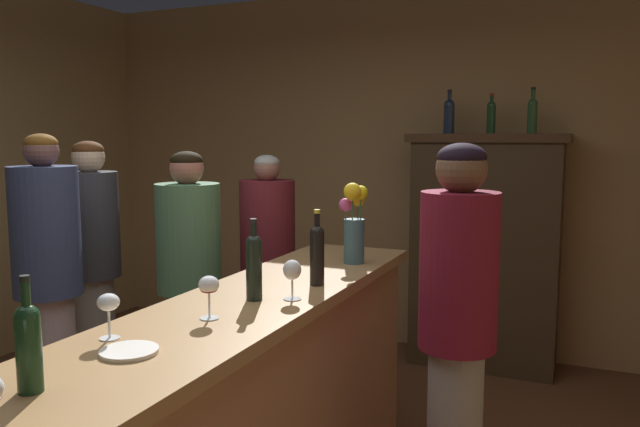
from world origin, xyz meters
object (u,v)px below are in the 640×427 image
object	(u,v)px
wine_bottle_rose	(254,264)
display_bottle_midleft	(491,115)
display_bottle_center	(532,114)
flower_arrangement	(354,222)
bartender	(457,327)
wine_glass_spare	(292,271)
wine_glass_mid	(108,305)
patron_in_navy	(48,282)
cheese_plate	(129,351)
patron_redhead	(268,264)
wine_bottle_chardonnay	(28,343)
wine_bottle_pinot	(317,252)
wine_glass_front	(209,287)
display_cabinet	(485,247)
patron_tall	(190,281)
patron_near_entrance	(93,263)
display_bottle_left	(449,114)

from	to	relation	value
wine_bottle_rose	display_bottle_midleft	world-z (taller)	display_bottle_midleft
display_bottle_center	flower_arrangement	bearing A→B (deg)	-112.52
bartender	wine_glass_spare	bearing A→B (deg)	30.95
wine_glass_spare	display_bottle_midleft	size ratio (longest dim) A/B	0.56
wine_glass_mid	patron_in_navy	world-z (taller)	patron_in_navy
cheese_plate	patron_redhead	xyz separation A→B (m)	(-0.69, 2.13, -0.20)
wine_bottle_rose	wine_glass_mid	world-z (taller)	wine_bottle_rose
wine_bottle_chardonnay	patron_redhead	size ratio (longest dim) A/B	0.19
wine_glass_spare	cheese_plate	bearing A→B (deg)	-103.02
wine_bottle_chardonnay	display_bottle_midleft	xyz separation A→B (m)	(0.59, 3.47, 0.66)
patron_redhead	cheese_plate	bearing A→B (deg)	8.04
wine_bottle_pinot	flower_arrangement	world-z (taller)	flower_arrangement
wine_bottle_chardonnay	wine_glass_front	world-z (taller)	wine_bottle_chardonnay
wine_glass_spare	patron_redhead	bearing A→B (deg)	121.66
cheese_plate	patron_in_navy	world-z (taller)	patron_in_navy
patron_in_navy	wine_glass_spare	bearing A→B (deg)	10.39
bartender	display_cabinet	bearing A→B (deg)	-77.90
cheese_plate	patron_redhead	distance (m)	2.25
wine_bottle_pinot	cheese_plate	size ratio (longest dim) A/B	1.90
wine_bottle_rose	patron_tall	size ratio (longest dim) A/B	0.20
wine_bottle_pinot	display_bottle_center	distance (m)	2.34
display_cabinet	wine_glass_front	distance (m)	2.82
display_cabinet	wine_bottle_rose	distance (m)	2.54
flower_arrangement	patron_in_navy	bearing A→B (deg)	-158.55
display_bottle_midleft	patron_tall	xyz separation A→B (m)	(-1.35, -1.72, -0.95)
patron_tall	patron_near_entrance	bearing A→B (deg)	-126.43
wine_bottle_chardonnay	patron_near_entrance	bearing A→B (deg)	129.92
wine_glass_mid	flower_arrangement	world-z (taller)	flower_arrangement
display_cabinet	wine_glass_spare	world-z (taller)	display_cabinet
wine_glass_front	wine_glass_spare	size ratio (longest dim) A/B	0.97
wine_bottle_pinot	wine_bottle_chardonnay	distance (m)	1.33
wine_glass_front	bartender	distance (m)	0.99
display_cabinet	display_bottle_midleft	world-z (taller)	display_bottle_midleft
display_cabinet	display_bottle_left	distance (m)	0.99
display_bottle_midleft	patron_tall	distance (m)	2.38
patron_redhead	wine_bottle_pinot	bearing A→B (deg)	27.08
wine_bottle_pinot	patron_redhead	distance (m)	1.45
display_cabinet	patron_in_navy	size ratio (longest dim) A/B	1.00
display_bottle_center	patron_near_entrance	distance (m)	3.04
patron_near_entrance	wine_bottle_chardonnay	bearing A→B (deg)	-26.63
wine_glass_spare	patron_in_navy	distance (m)	1.52
wine_glass_front	wine_bottle_chardonnay	bearing A→B (deg)	-94.45
wine_bottle_pinot	wine_glass_front	xyz separation A→B (m)	(-0.14, -0.61, -0.03)
display_bottle_midleft	wine_glass_spare	bearing A→B (deg)	-99.01
patron_near_entrance	bartender	distance (m)	2.34
display_bottle_left	patron_in_navy	xyz separation A→B (m)	(-1.57, -2.22, -0.90)
display_cabinet	flower_arrangement	world-z (taller)	display_cabinet
cheese_plate	patron_tall	distance (m)	1.65
cheese_plate	display_bottle_midleft	bearing A→B (deg)	80.03
wine_bottle_chardonnay	display_bottle_center	size ratio (longest dim) A/B	0.94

